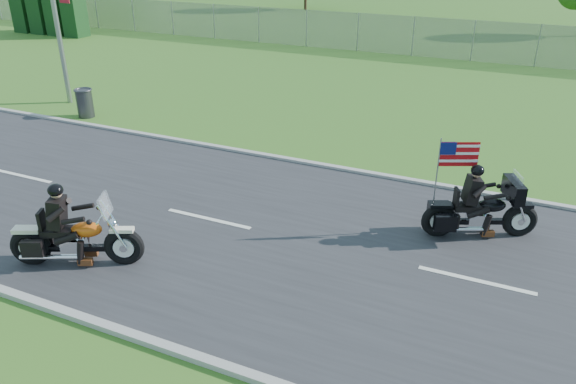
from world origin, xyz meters
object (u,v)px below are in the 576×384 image
at_px(porta_toilet_b, 57,16).
at_px(trash_can, 85,103).
at_px(porta_toilet_d, 24,13).
at_px(porta_toilet_c, 41,15).
at_px(porta_toilet_a, 75,17).
at_px(motorcycle_lead, 74,240).
at_px(motorcycle_follow, 480,213).

xyz_separation_m(porta_toilet_b, trash_can, (13.27, -12.13, -0.66)).
relative_size(porta_toilet_d, trash_can, 2.35).
bearing_deg(porta_toilet_c, trash_can, -39.59).
height_order(porta_toilet_a, porta_toilet_d, same).
relative_size(motorcycle_lead, motorcycle_follow, 1.05).
bearing_deg(porta_toilet_d, motorcycle_follow, -26.84).
bearing_deg(porta_toilet_b, motorcycle_lead, -44.57).
height_order(porta_toilet_b, porta_toilet_d, same).
height_order(porta_toilet_a, porta_toilet_b, same).
xyz_separation_m(porta_toilet_c, motorcycle_lead, (21.40, -19.70, -0.58)).
bearing_deg(trash_can, porta_toilet_b, 137.57).
height_order(porta_toilet_c, porta_toilet_d, same).
bearing_deg(trash_can, porta_toilet_d, 142.95).
bearing_deg(porta_toilet_a, trash_can, -45.62).
bearing_deg(porta_toilet_b, porta_toilet_c, 180.00).
relative_size(motorcycle_follow, trash_can, 2.43).
bearing_deg(motorcycle_lead, trash_can, 106.70).
bearing_deg(porta_toilet_d, motorcycle_lead, -40.83).
height_order(porta_toilet_a, motorcycle_follow, porta_toilet_a).
bearing_deg(porta_toilet_a, porta_toilet_d, 180.00).
bearing_deg(porta_toilet_a, porta_toilet_c, 180.00).
height_order(porta_toilet_a, porta_toilet_c, same).
bearing_deg(porta_toilet_b, trash_can, -42.43).
bearing_deg(porta_toilet_d, porta_toilet_a, 0.00).
distance_m(porta_toilet_b, trash_can, 17.99).
distance_m(porta_toilet_a, porta_toilet_c, 2.80).
bearing_deg(trash_can, porta_toilet_a, 134.38).
distance_m(motorcycle_follow, trash_can, 14.22).
xyz_separation_m(motorcycle_lead, motorcycle_follow, (7.16, 4.53, 0.02)).
xyz_separation_m(porta_toilet_c, porta_toilet_d, (-1.40, 0.00, 0.00)).
height_order(porta_toilet_b, motorcycle_follow, porta_toilet_b).
relative_size(porta_toilet_c, trash_can, 2.35).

